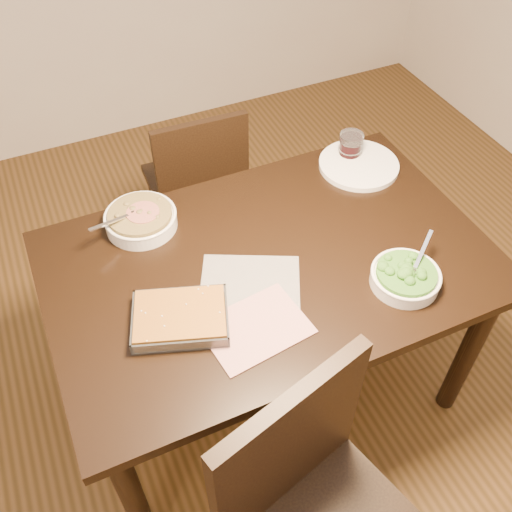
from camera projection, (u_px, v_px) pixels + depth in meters
ground at (267, 383)px, 2.36m from camera, size 4.00×4.00×0.00m
table at (270, 280)px, 1.88m from camera, size 1.40×0.90×0.75m
magazine_a at (256, 328)px, 1.63m from camera, size 0.31×0.25×0.01m
magazine_b at (250, 282)px, 1.74m from camera, size 0.36×0.32×0.01m
coaster at (349, 157)px, 2.17m from camera, size 0.11×0.11×0.00m
stew_bowl at (141, 219)px, 1.89m from camera, size 0.26×0.24×0.09m
broccoli_bowl at (405, 277)px, 1.72m from camera, size 0.22×0.21×0.08m
baking_dish at (180, 318)px, 1.62m from camera, size 0.32×0.28×0.05m
wine_tumbler at (351, 145)px, 2.13m from camera, size 0.09×0.09×0.10m
dinner_plate at (359, 165)px, 2.12m from camera, size 0.30×0.30×0.02m
chair_far at (198, 181)px, 2.51m from camera, size 0.41×0.41×0.84m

